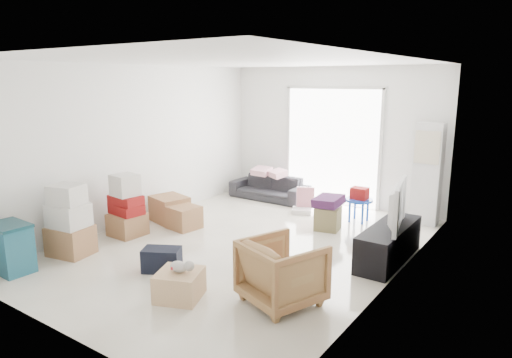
{
  "coord_description": "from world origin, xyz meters",
  "views": [
    {
      "loc": [
        3.86,
        -5.26,
        2.45
      ],
      "look_at": [
        0.09,
        0.2,
        1.0
      ],
      "focal_mm": 32.0,
      "sensor_mm": 36.0,
      "label": 1
    }
  ],
  "objects_px": {
    "ac_tower": "(427,174)",
    "storage_bins": "(11,248)",
    "television": "(390,221)",
    "kids_table": "(359,198)",
    "armchair": "(282,269)",
    "tv_console": "(389,243)",
    "wood_crate": "(179,285)",
    "ottoman": "(328,218)",
    "sofa": "(269,184)"
  },
  "relations": [
    {
      "from": "kids_table",
      "to": "wood_crate",
      "type": "distance_m",
      "value": 3.94
    },
    {
      "from": "ac_tower",
      "to": "armchair",
      "type": "height_order",
      "value": "ac_tower"
    },
    {
      "from": "ac_tower",
      "to": "tv_console",
      "type": "bearing_deg",
      "value": -88.57
    },
    {
      "from": "ac_tower",
      "to": "sofa",
      "type": "xyz_separation_m",
      "value": [
        -3.11,
        -0.15,
        -0.55
      ]
    },
    {
      "from": "ottoman",
      "to": "kids_table",
      "type": "relative_size",
      "value": 0.63
    },
    {
      "from": "sofa",
      "to": "ottoman",
      "type": "relative_size",
      "value": 4.29
    },
    {
      "from": "ac_tower",
      "to": "ottoman",
      "type": "height_order",
      "value": "ac_tower"
    },
    {
      "from": "tv_console",
      "to": "armchair",
      "type": "relative_size",
      "value": 1.86
    },
    {
      "from": "ac_tower",
      "to": "storage_bins",
      "type": "distance_m",
      "value": 6.45
    },
    {
      "from": "sofa",
      "to": "armchair",
      "type": "bearing_deg",
      "value": -55.3
    },
    {
      "from": "television",
      "to": "armchair",
      "type": "bearing_deg",
      "value": 151.32
    },
    {
      "from": "television",
      "to": "wood_crate",
      "type": "relative_size",
      "value": 2.24
    },
    {
      "from": "armchair",
      "to": "television",
      "type": "bearing_deg",
      "value": -86.6
    },
    {
      "from": "television",
      "to": "kids_table",
      "type": "distance_m",
      "value": 1.78
    },
    {
      "from": "tv_console",
      "to": "wood_crate",
      "type": "height_order",
      "value": "tv_console"
    },
    {
      "from": "tv_console",
      "to": "television",
      "type": "height_order",
      "value": "television"
    },
    {
      "from": "armchair",
      "to": "storage_bins",
      "type": "height_order",
      "value": "armchair"
    },
    {
      "from": "sofa",
      "to": "armchair",
      "type": "distance_m",
      "value": 4.54
    },
    {
      "from": "ottoman",
      "to": "storage_bins",
      "type": "bearing_deg",
      "value": -124.04
    },
    {
      "from": "ac_tower",
      "to": "storage_bins",
      "type": "xyz_separation_m",
      "value": [
        -3.85,
        -5.14,
        -0.55
      ]
    },
    {
      "from": "armchair",
      "to": "sofa",
      "type": "bearing_deg",
      "value": -34.75
    },
    {
      "from": "tv_console",
      "to": "wood_crate",
      "type": "relative_size",
      "value": 3.09
    },
    {
      "from": "armchair",
      "to": "storage_bins",
      "type": "distance_m",
      "value": 3.56
    },
    {
      "from": "ac_tower",
      "to": "ottoman",
      "type": "xyz_separation_m",
      "value": [
        -1.23,
        -1.26,
        -0.68
      ]
    },
    {
      "from": "kids_table",
      "to": "ottoman",
      "type": "bearing_deg",
      "value": -109.59
    },
    {
      "from": "television",
      "to": "kids_table",
      "type": "bearing_deg",
      "value": 23.69
    },
    {
      "from": "ac_tower",
      "to": "sofa",
      "type": "distance_m",
      "value": 3.16
    },
    {
      "from": "tv_console",
      "to": "television",
      "type": "relative_size",
      "value": 1.38
    },
    {
      "from": "tv_console",
      "to": "armchair",
      "type": "xyz_separation_m",
      "value": [
        -0.57,
        -1.87,
        0.15
      ]
    },
    {
      "from": "television",
      "to": "storage_bins",
      "type": "relative_size",
      "value": 1.67
    },
    {
      "from": "ac_tower",
      "to": "storage_bins",
      "type": "bearing_deg",
      "value": -126.82
    },
    {
      "from": "armchair",
      "to": "wood_crate",
      "type": "height_order",
      "value": "armchair"
    },
    {
      "from": "tv_console",
      "to": "ac_tower",
      "type": "bearing_deg",
      "value": 91.43
    },
    {
      "from": "armchair",
      "to": "ottoman",
      "type": "distance_m",
      "value": 2.71
    },
    {
      "from": "ottoman",
      "to": "kids_table",
      "type": "distance_m",
      "value": 0.79
    },
    {
      "from": "tv_console",
      "to": "kids_table",
      "type": "xyz_separation_m",
      "value": [
        -1.03,
        1.45,
        0.18
      ]
    },
    {
      "from": "wood_crate",
      "to": "sofa",
      "type": "bearing_deg",
      "value": 110.1
    },
    {
      "from": "ac_tower",
      "to": "storage_bins",
      "type": "height_order",
      "value": "ac_tower"
    },
    {
      "from": "television",
      "to": "kids_table",
      "type": "relative_size",
      "value": 1.77
    },
    {
      "from": "storage_bins",
      "to": "wood_crate",
      "type": "bearing_deg",
      "value": 16.74
    },
    {
      "from": "storage_bins",
      "to": "kids_table",
      "type": "bearing_deg",
      "value": 57.94
    },
    {
      "from": "tv_console",
      "to": "sofa",
      "type": "relative_size",
      "value": 0.9
    },
    {
      "from": "armchair",
      "to": "storage_bins",
      "type": "relative_size",
      "value": 1.24
    },
    {
      "from": "tv_console",
      "to": "ottoman",
      "type": "bearing_deg",
      "value": 149.84
    },
    {
      "from": "armchair",
      "to": "kids_table",
      "type": "distance_m",
      "value": 3.35
    },
    {
      "from": "ac_tower",
      "to": "television",
      "type": "xyz_separation_m",
      "value": [
        0.05,
        -2.0,
        -0.31
      ]
    },
    {
      "from": "television",
      "to": "wood_crate",
      "type": "height_order",
      "value": "television"
    },
    {
      "from": "ac_tower",
      "to": "tv_console",
      "type": "xyz_separation_m",
      "value": [
        0.05,
        -2.0,
        -0.63
      ]
    },
    {
      "from": "armchair",
      "to": "ottoman",
      "type": "height_order",
      "value": "armchair"
    },
    {
      "from": "ottoman",
      "to": "kids_table",
      "type": "height_order",
      "value": "kids_table"
    }
  ]
}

